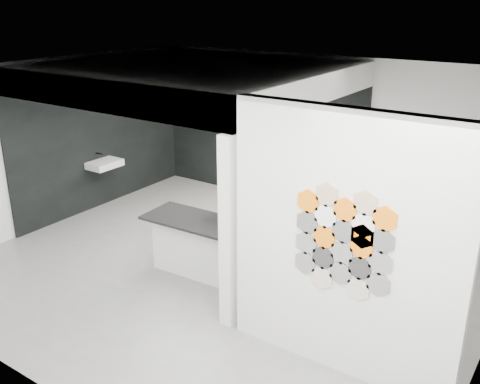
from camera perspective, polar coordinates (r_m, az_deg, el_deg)
The scene contains 17 objects.
floor at distance 7.81m, azimuth -1.87°, elevation -8.47°, with size 7.00×6.00×0.01m, color slate.
partition_panel at distance 5.41m, azimuth 10.95°, elevation -5.83°, with size 2.45×0.15×2.80m, color silver.
bay_clad_back at distance 10.36m, azimuth 1.94°, elevation 5.85°, with size 4.40×0.04×2.35m, color black.
bay_clad_left at distance 10.29m, azimuth -14.43°, elevation 5.12°, with size 0.04×4.00×2.35m, color black.
bulkhead at distance 8.53m, azimuth -5.24°, elevation 12.09°, with size 4.40×4.00×0.40m, color silver.
corner_column at distance 6.13m, azimuth -1.30°, elevation -4.56°, with size 0.16×0.16×2.35m, color silver.
fascia_beam at distance 7.17m, azimuth -15.14°, elevation 9.95°, with size 4.40×0.16×0.40m, color silver.
wall_basin at distance 10.08m, azimuth -14.24°, elevation 2.90°, with size 0.40×0.60×0.12m, color silver.
display_shelf at distance 10.20m, azimuth 2.11°, elevation 6.33°, with size 3.00×0.15×0.04m, color black.
kitchen_island at distance 7.59m, azimuth -3.97°, elevation -5.68°, with size 1.63×0.78×1.29m.
stockpot at distance 10.70m, azimuth -2.27°, elevation 7.66°, with size 0.25×0.25×0.20m, color black.
kettle at distance 9.64m, azimuth 7.77°, elevation 5.93°, with size 0.17×0.17×0.15m, color black.
glass_bowl at distance 9.55m, azimuth 9.00°, elevation 5.61°, with size 0.16×0.16×0.11m, color gray.
glass_vase at distance 9.55m, azimuth 9.01°, elevation 5.71°, with size 0.10×0.10×0.15m, color gray.
bottle_dark at distance 10.24m, azimuth 1.45°, elevation 7.01°, with size 0.06×0.06×0.17m, color black.
utensil_cup at distance 10.54m, azimuth -0.99°, elevation 7.16°, with size 0.07×0.07×0.09m, color black.
hex_tile_cluster at distance 5.28m, azimuth 10.98°, elevation -5.24°, with size 1.04×0.02×1.16m.
Camera 1 is at (4.07, -5.52, 3.74)m, focal length 40.00 mm.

